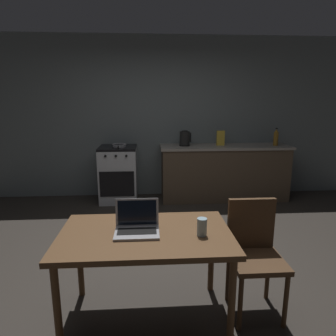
{
  "coord_description": "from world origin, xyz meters",
  "views": [
    {
      "loc": [
        -0.11,
        -2.83,
        1.66
      ],
      "look_at": [
        0.13,
        0.84,
        0.83
      ],
      "focal_mm": 32.1,
      "sensor_mm": 36.0,
      "label": 1
    }
  ],
  "objects_px": {
    "cereal_box": "(221,138)",
    "chair": "(254,249)",
    "stove_oven": "(119,174)",
    "frying_pan": "(119,145)",
    "dining_table": "(146,242)",
    "bottle": "(276,137)",
    "drinking_glass": "(202,227)",
    "laptop": "(137,226)",
    "electric_kettle": "(185,139)"
  },
  "relations": [
    {
      "from": "dining_table",
      "to": "bottle",
      "type": "relative_size",
      "value": 4.28
    },
    {
      "from": "laptop",
      "to": "chair",
      "type": "bearing_deg",
      "value": 14.48
    },
    {
      "from": "dining_table",
      "to": "electric_kettle",
      "type": "height_order",
      "value": "electric_kettle"
    },
    {
      "from": "chair",
      "to": "laptop",
      "type": "relative_size",
      "value": 2.8
    },
    {
      "from": "frying_pan",
      "to": "stove_oven",
      "type": "bearing_deg",
      "value": 137.03
    },
    {
      "from": "chair",
      "to": "frying_pan",
      "type": "height_order",
      "value": "frying_pan"
    },
    {
      "from": "laptop",
      "to": "drinking_glass",
      "type": "relative_size",
      "value": 2.49
    },
    {
      "from": "frying_pan",
      "to": "dining_table",
      "type": "bearing_deg",
      "value": -81.13
    },
    {
      "from": "chair",
      "to": "bottle",
      "type": "distance_m",
      "value": 3.08
    },
    {
      "from": "frying_pan",
      "to": "chair",
      "type": "bearing_deg",
      "value": -64.9
    },
    {
      "from": "electric_kettle",
      "to": "laptop",
      "type": "bearing_deg",
      "value": -103.61
    },
    {
      "from": "chair",
      "to": "cereal_box",
      "type": "relative_size",
      "value": 3.64
    },
    {
      "from": "frying_pan",
      "to": "drinking_glass",
      "type": "relative_size",
      "value": 3.15
    },
    {
      "from": "cereal_box",
      "to": "chair",
      "type": "bearing_deg",
      "value": -97.83
    },
    {
      "from": "electric_kettle",
      "to": "drinking_glass",
      "type": "height_order",
      "value": "electric_kettle"
    },
    {
      "from": "stove_oven",
      "to": "cereal_box",
      "type": "distance_m",
      "value": 1.81
    },
    {
      "from": "chair",
      "to": "drinking_glass",
      "type": "height_order",
      "value": "chair"
    },
    {
      "from": "stove_oven",
      "to": "laptop",
      "type": "distance_m",
      "value": 2.9
    },
    {
      "from": "dining_table",
      "to": "stove_oven",
      "type": "bearing_deg",
      "value": 99.35
    },
    {
      "from": "stove_oven",
      "to": "cereal_box",
      "type": "height_order",
      "value": "cereal_box"
    },
    {
      "from": "stove_oven",
      "to": "drinking_glass",
      "type": "distance_m",
      "value": 3.08
    },
    {
      "from": "chair",
      "to": "laptop",
      "type": "height_order",
      "value": "laptop"
    },
    {
      "from": "electric_kettle",
      "to": "frying_pan",
      "type": "relative_size",
      "value": 0.63
    },
    {
      "from": "bottle",
      "to": "cereal_box",
      "type": "relative_size",
      "value": 1.19
    },
    {
      "from": "dining_table",
      "to": "cereal_box",
      "type": "relative_size",
      "value": 5.11
    },
    {
      "from": "laptop",
      "to": "cereal_box",
      "type": "relative_size",
      "value": 1.3
    },
    {
      "from": "chair",
      "to": "cereal_box",
      "type": "bearing_deg",
      "value": 85.35
    },
    {
      "from": "dining_table",
      "to": "bottle",
      "type": "distance_m",
      "value": 3.57
    },
    {
      "from": "chair",
      "to": "bottle",
      "type": "bearing_deg",
      "value": 67.69
    },
    {
      "from": "stove_oven",
      "to": "electric_kettle",
      "type": "height_order",
      "value": "electric_kettle"
    },
    {
      "from": "stove_oven",
      "to": "frying_pan",
      "type": "xyz_separation_m",
      "value": [
        0.03,
        -0.03,
        0.48
      ]
    },
    {
      "from": "laptop",
      "to": "drinking_glass",
      "type": "xyz_separation_m",
      "value": [
        0.46,
        -0.09,
        0.02
      ]
    },
    {
      "from": "electric_kettle",
      "to": "bottle",
      "type": "xyz_separation_m",
      "value": [
        1.53,
        -0.05,
        0.02
      ]
    },
    {
      "from": "chair",
      "to": "laptop",
      "type": "bearing_deg",
      "value": -172.53
    },
    {
      "from": "cereal_box",
      "to": "stove_oven",
      "type": "bearing_deg",
      "value": -179.25
    },
    {
      "from": "bottle",
      "to": "drinking_glass",
      "type": "height_order",
      "value": "bottle"
    },
    {
      "from": "laptop",
      "to": "electric_kettle",
      "type": "height_order",
      "value": "electric_kettle"
    },
    {
      "from": "stove_oven",
      "to": "drinking_glass",
      "type": "bearing_deg",
      "value": -73.47
    },
    {
      "from": "stove_oven",
      "to": "chair",
      "type": "relative_size",
      "value": 1.03
    },
    {
      "from": "laptop",
      "to": "bottle",
      "type": "bearing_deg",
      "value": 61.89
    },
    {
      "from": "chair",
      "to": "bottle",
      "type": "height_order",
      "value": "bottle"
    },
    {
      "from": "stove_oven",
      "to": "chair",
      "type": "bearing_deg",
      "value": -64.62
    },
    {
      "from": "dining_table",
      "to": "chair",
      "type": "xyz_separation_m",
      "value": [
        0.85,
        0.08,
        -0.13
      ]
    },
    {
      "from": "chair",
      "to": "stove_oven",
      "type": "bearing_deg",
      "value": 118.56
    },
    {
      "from": "dining_table",
      "to": "chair",
      "type": "bearing_deg",
      "value": 5.24
    },
    {
      "from": "dining_table",
      "to": "laptop",
      "type": "height_order",
      "value": "laptop"
    },
    {
      "from": "laptop",
      "to": "frying_pan",
      "type": "relative_size",
      "value": 0.79
    },
    {
      "from": "stove_oven",
      "to": "frying_pan",
      "type": "relative_size",
      "value": 2.27
    },
    {
      "from": "chair",
      "to": "drinking_glass",
      "type": "bearing_deg",
      "value": -157.91
    },
    {
      "from": "electric_kettle",
      "to": "cereal_box",
      "type": "distance_m",
      "value": 0.61
    }
  ]
}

